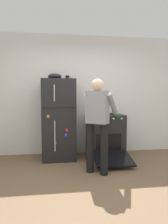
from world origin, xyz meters
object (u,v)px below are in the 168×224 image
Objects in this scene: refrigerator at (59,119)px; coffee_mug at (67,78)px; person_cook at (98,117)px; red_pot at (98,112)px; mixing_bowl at (55,77)px; stove_range at (105,136)px.

coffee_mug reaches higher than refrigerator.
person_cook is at bearing -53.58° from refrigerator.
mixing_bowl reaches higher than red_pot.
refrigerator is 1.11m from person_cook.
red_pot reaches higher than stove_range.
mixing_bowl is at bearing -169.22° from coffee_mug.
stove_range is at bearing 11.33° from red_pot.
red_pot is (-0.16, -0.03, 0.53)m from stove_range.
mixing_bowl is at bearing 176.89° from red_pot.
refrigerator reaches higher than stove_range.
person_cook reaches higher than stove_range.
mixing_bowl is (-0.26, -0.05, 0.02)m from coffee_mug.
coffee_mug is at bearing 175.25° from stove_range.
stove_range is (1.00, -0.02, -0.38)m from refrigerator.
red_pot is at bearing 77.72° from person_cook.
coffee_mug is 0.40× the size of mixing_bowl.
refrigerator is at bearing 126.42° from person_cook.
stove_range is at bearing -1.01° from refrigerator.
mixing_bowl reaches higher than refrigerator.
coffee_mug is 0.27m from mixing_bowl.
mixing_bowl is (-1.08, 0.02, 1.27)m from stove_range.
refrigerator is 1.36× the size of stove_range.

